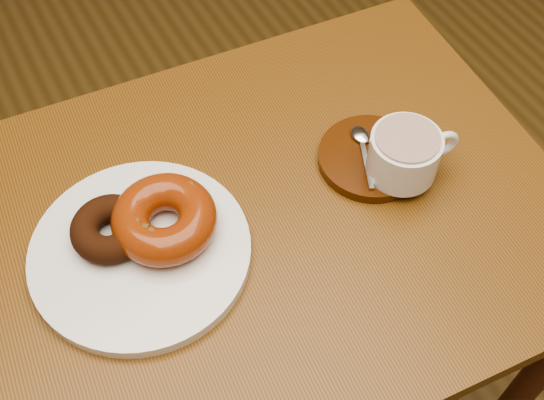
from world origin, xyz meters
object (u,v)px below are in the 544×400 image
cafe_table (259,263)px  coffee_cup (405,153)px  donut_plate (141,252)px  saucer (371,158)px

cafe_table → coffee_cup: (0.19, -0.03, 0.16)m
cafe_table → donut_plate: size_ratio=3.13×
saucer → cafe_table: bearing=-177.9°
coffee_cup → cafe_table: bearing=-178.1°
cafe_table → saucer: 0.21m
donut_plate → saucer: donut_plate is taller
cafe_table → donut_plate: donut_plate is taller
coffee_cup → donut_plate: bearing=-176.5°
donut_plate → coffee_cup: bearing=-8.1°
saucer → coffee_cup: 0.06m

